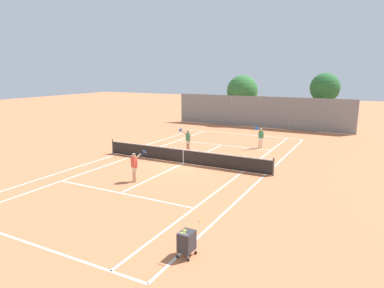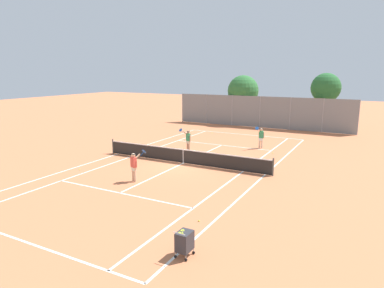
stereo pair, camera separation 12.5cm
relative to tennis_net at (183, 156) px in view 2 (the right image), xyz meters
name	(u,v)px [view 2 (the right image)]	position (x,y,z in m)	size (l,w,h in m)	color
ground_plane	(183,163)	(0.00, 0.00, -0.51)	(120.00, 120.00, 0.00)	#C67047
court_line_markings	(183,163)	(0.00, 0.00, -0.51)	(11.10, 23.90, 0.01)	silver
tennis_net	(183,156)	(0.00, 0.00, 0.00)	(12.00, 0.10, 1.07)	#474C47
ball_cart	(184,241)	(5.75, -10.06, 0.02)	(0.50, 0.64, 0.96)	#2D2D33
player_near_side	(134,165)	(-0.49, -4.58, 0.42)	(0.84, 0.69, 1.77)	#D8A884
player_far_left	(188,139)	(-1.36, 3.14, 0.42)	(0.85, 0.68, 1.77)	tan
player_far_right	(261,137)	(3.14, 6.80, 0.42)	(0.59, 0.80, 1.77)	beige
loose_tennis_ball_0	(251,161)	(3.78, 2.57, -0.48)	(0.07, 0.07, 0.07)	#D1DB33
loose_tennis_ball_1	(199,221)	(4.98, -7.50, -0.48)	(0.07, 0.07, 0.07)	#D1DB33
loose_tennis_ball_2	(212,133)	(-3.03, 11.06, -0.48)	(0.07, 0.07, 0.07)	#D1DB33
loose_tennis_ball_3	(273,153)	(4.48, 5.48, -0.48)	(0.07, 0.07, 0.07)	#D1DB33
loose_tennis_ball_4	(79,170)	(-4.81, -4.41, -0.48)	(0.07, 0.07, 0.07)	#D1DB33
back_fence	(260,112)	(0.00, 16.65, 1.18)	(19.17, 0.08, 3.37)	gray
tree_behind_left	(244,91)	(-2.51, 18.39, 3.19)	(3.48, 3.48, 5.52)	brown
tree_behind_right	(325,89)	(6.15, 18.66, 3.66)	(2.99, 2.99, 5.79)	brown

